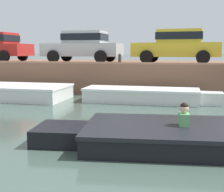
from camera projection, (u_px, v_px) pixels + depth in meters
ground_plane at (125, 135)px, 7.43m from camera, size 400.00×400.00×0.00m
far_quay_wall at (166, 76)px, 16.09m from camera, size 60.00×6.00×1.41m
far_wall_coping at (159, 63)px, 13.23m from camera, size 60.00×0.24×0.08m
boat_moored_central_white at (147, 95)px, 12.01m from camera, size 5.28×1.64×0.55m
motorboat_passing at (212, 137)px, 6.42m from camera, size 7.09×3.07×0.93m
car_left_inner_silver at (83, 45)px, 15.69m from camera, size 3.94×1.93×1.54m
car_centre_yellow at (177, 45)px, 14.46m from camera, size 4.00×1.93×1.54m
mooring_bollard_mid at (120, 58)px, 13.79m from camera, size 0.15×0.15×0.45m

